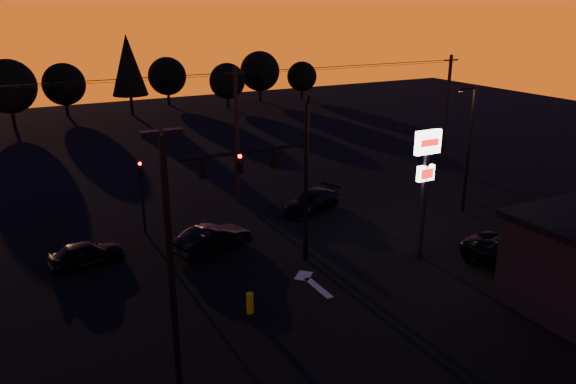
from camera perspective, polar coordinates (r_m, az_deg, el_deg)
name	(u,v)px	position (r m, az deg, el deg)	size (l,w,h in m)	color
ground	(320,300)	(25.86, 3.28, -10.86)	(120.00, 120.00, 0.00)	black
lane_arrow	(311,282)	(27.34, 2.37, -9.10)	(1.20, 3.10, 0.01)	beige
traffic_signal_mast	(278,173)	(27.11, -1.06, 1.94)	(6.79, 0.52, 8.58)	black
secondary_signal	(141,186)	(32.93, -14.66, 0.57)	(0.30, 0.31, 4.35)	black
parking_lot_light	(170,249)	(18.33, -11.94, -5.73)	(1.25, 0.30, 9.14)	black
pylon_sign	(426,167)	(29.03, 13.85, 2.47)	(1.50, 0.28, 6.80)	black
streetlight	(468,145)	(36.60, 17.84, 4.59)	(1.55, 0.35, 8.00)	black
utility_pole_1	(237,135)	(36.86, -5.20, 5.78)	(1.40, 0.26, 9.00)	black
utility_pole_2	(446,112)	(46.69, 15.79, 7.86)	(1.40, 0.26, 9.00)	black
power_wires	(235,73)	(36.20, -5.39, 11.93)	(36.00, 1.22, 0.07)	black
bollard	(250,303)	(24.66, -3.88, -11.20)	(0.31, 0.31, 0.94)	#A49B00
tree_2	(9,86)	(67.74, -26.52, 9.57)	(5.77, 5.78, 7.26)	black
tree_3	(64,84)	(72.19, -21.81, 10.12)	(4.95, 4.95, 6.22)	black
tree_4	(128,65)	(70.12, -15.93, 12.31)	(4.18, 4.18, 9.50)	black
tree_5	(167,76)	(76.63, -12.18, 11.43)	(4.95, 4.95, 6.22)	black
tree_6	(227,81)	(72.94, -6.20, 11.14)	(4.54, 4.54, 5.71)	black
tree_7	(260,71)	(77.97, -2.88, 12.16)	(5.36, 5.36, 6.74)	black
tree_8	(302,76)	(79.92, 1.42, 11.65)	(4.12, 4.12, 5.19)	black
car_left	(87,253)	(30.54, -19.76, -5.87)	(1.49, 3.71, 1.26)	black
car_mid	(213,239)	(30.52, -7.66, -4.72)	(1.51, 4.34, 1.43)	black
car_right	(311,201)	(36.12, 2.34, -0.93)	(1.83, 4.51, 1.31)	black
suv_parked	(518,256)	(30.38, 22.36, -6.04)	(2.54, 5.51, 1.53)	black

